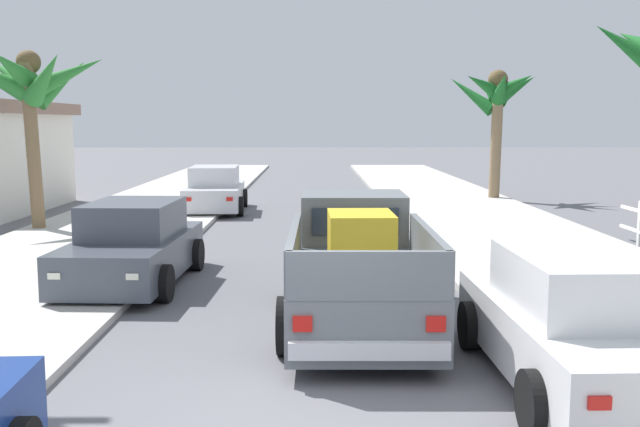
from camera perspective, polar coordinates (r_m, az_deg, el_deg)
The scene contains 10 objects.
sidewalk_left at distance 19.38m, azimuth -17.04°, elevation -1.69°, with size 4.99×60.00×0.12m, color beige.
sidewalk_right at distance 19.27m, azimuth 14.70°, elevation -1.66°, with size 4.99×60.00×0.12m, color beige.
curb_left at distance 19.10m, azimuth -13.88°, elevation -1.75°, with size 0.16×60.00×0.10m, color silver.
curb_right at distance 19.01m, azimuth 11.52°, elevation -1.72°, with size 0.16×60.00×0.10m, color silver.
pickup_truck at distance 10.73m, azimuth 2.99°, elevation -4.39°, with size 2.26×5.23×1.80m.
car_left_near at distance 24.16m, azimuth -8.42°, elevation 1.83°, with size 2.17×4.32×1.54m.
car_left_mid at distance 8.65m, azimuth 20.02°, elevation -8.37°, with size 2.08×4.28×1.54m.
car_right_mid at distance 13.60m, azimuth -14.75°, elevation -2.55°, with size 2.16×4.32×1.54m.
palm_tree_left_fore at distance 28.08m, azimuth 14.01°, elevation 9.12°, with size 3.40×3.33×4.97m.
palm_tree_right_fore at distance 20.68m, azimuth -22.18°, elevation 9.67°, with size 4.02×3.29×4.94m.
Camera 1 is at (0.20, -6.35, 2.98)m, focal length 39.88 mm.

